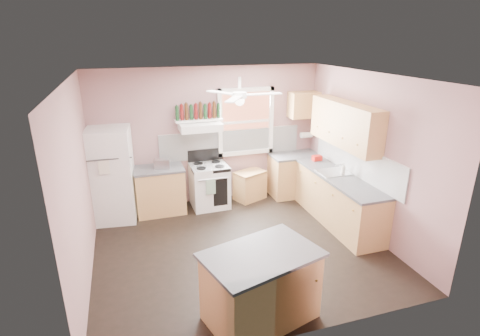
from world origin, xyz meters
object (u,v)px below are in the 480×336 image
object	(u,v)px
island	(261,288)
toaster	(162,164)
cart	(250,185)
refrigerator	(112,175)
stove	(209,186)

from	to	relation	value
island	toaster	bearing A→B (deg)	87.13
cart	toaster	bearing A→B (deg)	160.50
toaster	island	distance (m)	3.38
toaster	island	xyz separation A→B (m)	(0.74, -3.25, -0.56)
cart	island	distance (m)	3.50
refrigerator	cart	distance (m)	2.72
stove	island	world-z (taller)	same
island	cart	bearing A→B (deg)	57.36
toaster	stove	bearing A→B (deg)	15.47
toaster	cart	bearing A→B (deg)	17.31
refrigerator	island	bearing A→B (deg)	-56.67
refrigerator	island	distance (m)	3.68
refrigerator	cart	world-z (taller)	refrigerator
toaster	island	world-z (taller)	toaster
refrigerator	stove	distance (m)	1.84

